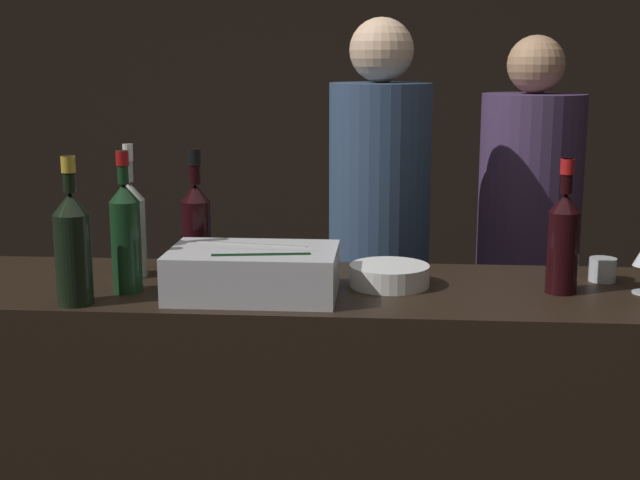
{
  "coord_description": "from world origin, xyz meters",
  "views": [
    {
      "loc": [
        0.18,
        -2.01,
        1.59
      ],
      "look_at": [
        0.0,
        0.32,
        1.1
      ],
      "focal_mm": 50.0,
      "sensor_mm": 36.0,
      "label": 1
    }
  ],
  "objects_px": {
    "ice_bin_with_bottles": "(255,270)",
    "candle_votive": "(603,269)",
    "person_blond_tee": "(528,237)",
    "red_wine_bottle_tall": "(563,238)",
    "white_wine_bottle": "(131,226)",
    "person_in_hoodie": "(379,245)",
    "champagne_bottle": "(73,245)",
    "red_wine_bottle_burgundy": "(126,234)",
    "red_wine_bottle_black_foil": "(196,223)",
    "bowl_white": "(389,275)"
  },
  "relations": [
    {
      "from": "red_wine_bottle_tall",
      "to": "person_blond_tee",
      "type": "relative_size",
      "value": 0.21
    },
    {
      "from": "candle_votive",
      "to": "person_in_hoodie",
      "type": "distance_m",
      "value": 0.82
    },
    {
      "from": "bowl_white",
      "to": "person_in_hoodie",
      "type": "bearing_deg",
      "value": 93.26
    },
    {
      "from": "ice_bin_with_bottles",
      "to": "red_wine_bottle_tall",
      "type": "xyz_separation_m",
      "value": [
        0.79,
        0.09,
        0.08
      ]
    },
    {
      "from": "ice_bin_with_bottles",
      "to": "candle_votive",
      "type": "height_order",
      "value": "ice_bin_with_bottles"
    },
    {
      "from": "candle_votive",
      "to": "person_in_hoodie",
      "type": "xyz_separation_m",
      "value": [
        -0.62,
        0.54,
        -0.06
      ]
    },
    {
      "from": "bowl_white",
      "to": "red_wine_bottle_burgundy",
      "type": "height_order",
      "value": "red_wine_bottle_burgundy"
    },
    {
      "from": "champagne_bottle",
      "to": "red_wine_bottle_tall",
      "type": "height_order",
      "value": "champagne_bottle"
    },
    {
      "from": "ice_bin_with_bottles",
      "to": "bowl_white",
      "type": "bearing_deg",
      "value": 20.18
    },
    {
      "from": "white_wine_bottle",
      "to": "red_wine_bottle_burgundy",
      "type": "xyz_separation_m",
      "value": [
        0.04,
        -0.17,
        0.01
      ]
    },
    {
      "from": "ice_bin_with_bottles",
      "to": "bowl_white",
      "type": "distance_m",
      "value": 0.37
    },
    {
      "from": "red_wine_bottle_black_foil",
      "to": "bowl_white",
      "type": "bearing_deg",
      "value": -10.98
    },
    {
      "from": "candle_votive",
      "to": "red_wine_bottle_burgundy",
      "type": "distance_m",
      "value": 1.28
    },
    {
      "from": "white_wine_bottle",
      "to": "red_wine_bottle_black_foil",
      "type": "height_order",
      "value": "white_wine_bottle"
    },
    {
      "from": "red_wine_bottle_tall",
      "to": "champagne_bottle",
      "type": "bearing_deg",
      "value": -170.41
    },
    {
      "from": "candle_votive",
      "to": "champagne_bottle",
      "type": "xyz_separation_m",
      "value": [
        -1.36,
        -0.34,
        0.12
      ]
    },
    {
      "from": "bowl_white",
      "to": "person_blond_tee",
      "type": "distance_m",
      "value": 1.14
    },
    {
      "from": "red_wine_bottle_tall",
      "to": "person_blond_tee",
      "type": "bearing_deg",
      "value": 85.97
    },
    {
      "from": "red_wine_bottle_black_foil",
      "to": "red_wine_bottle_burgundy",
      "type": "bearing_deg",
      "value": -121.56
    },
    {
      "from": "ice_bin_with_bottles",
      "to": "champagne_bottle",
      "type": "xyz_separation_m",
      "value": [
        -0.43,
        -0.11,
        0.08
      ]
    },
    {
      "from": "bowl_white",
      "to": "champagne_bottle",
      "type": "height_order",
      "value": "champagne_bottle"
    },
    {
      "from": "white_wine_bottle",
      "to": "bowl_white",
      "type": "bearing_deg",
      "value": -4.28
    },
    {
      "from": "champagne_bottle",
      "to": "red_wine_bottle_black_foil",
      "type": "relative_size",
      "value": 1.05
    },
    {
      "from": "ice_bin_with_bottles",
      "to": "person_in_hoodie",
      "type": "bearing_deg",
      "value": 68.13
    },
    {
      "from": "red_wine_bottle_tall",
      "to": "bowl_white",
      "type": "bearing_deg",
      "value": 175.55
    },
    {
      "from": "ice_bin_with_bottles",
      "to": "person_blond_tee",
      "type": "height_order",
      "value": "person_blond_tee"
    },
    {
      "from": "red_wine_bottle_burgundy",
      "to": "person_in_hoodie",
      "type": "xyz_separation_m",
      "value": [
        0.64,
        0.75,
        -0.18
      ]
    },
    {
      "from": "white_wine_bottle",
      "to": "person_blond_tee",
      "type": "xyz_separation_m",
      "value": [
        1.24,
        0.96,
        -0.21
      ]
    },
    {
      "from": "ice_bin_with_bottles",
      "to": "white_wine_bottle",
      "type": "xyz_separation_m",
      "value": [
        -0.37,
        0.18,
        0.08
      ]
    },
    {
      "from": "bowl_white",
      "to": "champagne_bottle",
      "type": "xyz_separation_m",
      "value": [
        -0.78,
        -0.24,
        0.12
      ]
    },
    {
      "from": "bowl_white",
      "to": "red_wine_bottle_burgundy",
      "type": "bearing_deg",
      "value": -170.39
    },
    {
      "from": "candle_votive",
      "to": "red_wine_bottle_black_foil",
      "type": "bearing_deg",
      "value": 179.54
    },
    {
      "from": "person_blond_tee",
      "to": "red_wine_bottle_tall",
      "type": "bearing_deg",
      "value": -67.9
    },
    {
      "from": "bowl_white",
      "to": "red_wine_bottle_tall",
      "type": "relative_size",
      "value": 0.61
    },
    {
      "from": "candle_votive",
      "to": "red_wine_bottle_burgundy",
      "type": "xyz_separation_m",
      "value": [
        -1.26,
        -0.21,
        0.12
      ]
    },
    {
      "from": "white_wine_bottle",
      "to": "red_wine_bottle_burgundy",
      "type": "height_order",
      "value": "same"
    },
    {
      "from": "red_wine_bottle_black_foil",
      "to": "white_wine_bottle",
      "type": "bearing_deg",
      "value": -163.1
    },
    {
      "from": "ice_bin_with_bottles",
      "to": "candle_votive",
      "type": "distance_m",
      "value": 0.95
    },
    {
      "from": "white_wine_bottle",
      "to": "person_in_hoodie",
      "type": "height_order",
      "value": "person_in_hoodie"
    },
    {
      "from": "bowl_white",
      "to": "white_wine_bottle",
      "type": "height_order",
      "value": "white_wine_bottle"
    },
    {
      "from": "white_wine_bottle",
      "to": "person_blond_tee",
      "type": "bearing_deg",
      "value": 37.89
    },
    {
      "from": "bowl_white",
      "to": "red_wine_bottle_black_foil",
      "type": "relative_size",
      "value": 0.61
    },
    {
      "from": "person_blond_tee",
      "to": "red_wine_bottle_black_foil",
      "type": "bearing_deg",
      "value": -113.35
    },
    {
      "from": "bowl_white",
      "to": "white_wine_bottle",
      "type": "relative_size",
      "value": 0.58
    },
    {
      "from": "red_wine_bottle_burgundy",
      "to": "person_blond_tee",
      "type": "height_order",
      "value": "person_blond_tee"
    },
    {
      "from": "bowl_white",
      "to": "person_in_hoodie",
      "type": "relative_size",
      "value": 0.13
    },
    {
      "from": "ice_bin_with_bottles",
      "to": "champagne_bottle",
      "type": "height_order",
      "value": "champagne_bottle"
    },
    {
      "from": "ice_bin_with_bottles",
      "to": "bowl_white",
      "type": "relative_size",
      "value": 1.99
    },
    {
      "from": "red_wine_bottle_burgundy",
      "to": "person_blond_tee",
      "type": "xyz_separation_m",
      "value": [
        1.2,
        1.13,
        -0.22
      ]
    },
    {
      "from": "champagne_bottle",
      "to": "person_in_hoodie",
      "type": "xyz_separation_m",
      "value": [
        0.74,
        0.88,
        -0.17
      ]
    }
  ]
}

